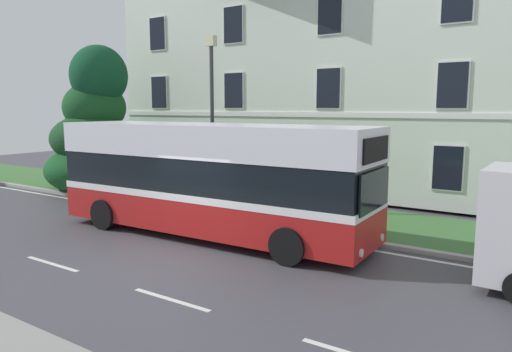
{
  "coord_description": "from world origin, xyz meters",
  "views": [
    {
      "loc": [
        8.43,
        -8.43,
        3.83
      ],
      "look_at": [
        -0.11,
        4.51,
        1.59
      ],
      "focal_mm": 33.24,
      "sensor_mm": 36.0,
      "label": 1
    }
  ],
  "objects_px": {
    "georgian_townhouse": "(322,61)",
    "evergreen_tree": "(94,135)",
    "single_decker_bus": "(210,178)",
    "litter_bin": "(250,198)",
    "street_lamp_post": "(212,111)"
  },
  "relations": [
    {
      "from": "georgian_townhouse",
      "to": "evergreen_tree",
      "type": "distance_m",
      "value": 11.49
    },
    {
      "from": "georgian_townhouse",
      "to": "single_decker_bus",
      "type": "relative_size",
      "value": 1.89
    },
    {
      "from": "georgian_townhouse",
      "to": "evergreen_tree",
      "type": "height_order",
      "value": "georgian_townhouse"
    },
    {
      "from": "evergreen_tree",
      "to": "litter_bin",
      "type": "distance_m",
      "value": 9.4
    },
    {
      "from": "single_decker_bus",
      "to": "street_lamp_post",
      "type": "relative_size",
      "value": 1.62
    },
    {
      "from": "georgian_townhouse",
      "to": "single_decker_bus",
      "type": "distance_m",
      "value": 11.91
    },
    {
      "from": "georgian_townhouse",
      "to": "street_lamp_post",
      "type": "distance_m",
      "value": 8.59
    },
    {
      "from": "georgian_townhouse",
      "to": "single_decker_bus",
      "type": "height_order",
      "value": "georgian_townhouse"
    },
    {
      "from": "street_lamp_post",
      "to": "georgian_townhouse",
      "type": "bearing_deg",
      "value": 87.45
    },
    {
      "from": "georgian_townhouse",
      "to": "litter_bin",
      "type": "height_order",
      "value": "georgian_townhouse"
    },
    {
      "from": "single_decker_bus",
      "to": "evergreen_tree",
      "type": "bearing_deg",
      "value": 159.28
    },
    {
      "from": "street_lamp_post",
      "to": "litter_bin",
      "type": "height_order",
      "value": "street_lamp_post"
    },
    {
      "from": "georgian_townhouse",
      "to": "single_decker_bus",
      "type": "bearing_deg",
      "value": -81.25
    },
    {
      "from": "single_decker_bus",
      "to": "georgian_townhouse",
      "type": "bearing_deg",
      "value": 97.16
    },
    {
      "from": "georgian_townhouse",
      "to": "litter_bin",
      "type": "relative_size",
      "value": 16.09
    }
  ]
}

